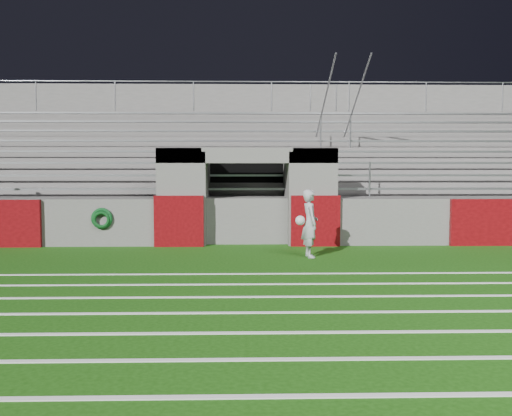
{
  "coord_description": "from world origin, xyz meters",
  "views": [
    {
      "loc": [
        -0.14,
        -12.01,
        2.07
      ],
      "look_at": [
        0.2,
        1.8,
        1.1
      ],
      "focal_mm": 40.0,
      "sensor_mm": 36.0,
      "label": 1
    }
  ],
  "objects": [
    {
      "name": "hose_coil",
      "position": [
        -3.82,
        2.93,
        0.74
      ],
      "size": [
        0.56,
        0.15,
        0.56
      ],
      "color": "#0D451B",
      "rests_on": "ground"
    },
    {
      "name": "stadium_structure",
      "position": [
        0.0,
        7.97,
        1.49
      ],
      "size": [
        26.0,
        8.48,
        5.42
      ],
      "color": "#595654",
      "rests_on": "ground"
    },
    {
      "name": "field_markings",
      "position": [
        0.0,
        -5.0,
        0.01
      ],
      "size": [
        28.0,
        8.09,
        0.01
      ],
      "color": "white",
      "rests_on": "ground"
    },
    {
      "name": "ground",
      "position": [
        0.0,
        0.0,
        0.0
      ],
      "size": [
        90.0,
        90.0,
        0.0
      ],
      "primitive_type": "plane",
      "color": "#16450B",
      "rests_on": "ground"
    },
    {
      "name": "goalkeeper_with_ball",
      "position": [
        1.43,
        1.11,
        0.79
      ],
      "size": [
        0.58,
        0.63,
        1.58
      ],
      "color": "#9EA2A7",
      "rests_on": "ground"
    }
  ]
}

